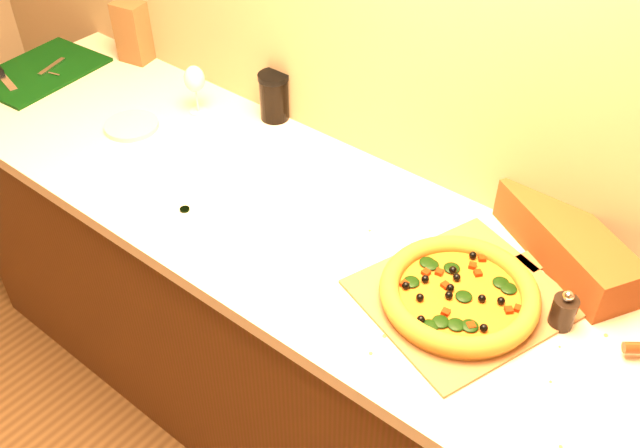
{
  "coord_description": "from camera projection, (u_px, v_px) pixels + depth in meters",
  "views": [
    {
      "loc": [
        0.71,
        0.39,
        2.06
      ],
      "look_at": [
        -0.08,
        1.38,
        0.96
      ],
      "focal_mm": 40.0,
      "sensor_mm": 36.0,
      "label": 1
    }
  ],
  "objects": [
    {
      "name": "pepper_grinder",
      "position": [
        563.0,
        311.0,
        1.5
      ],
      "size": [
        0.05,
        0.05,
        0.1
      ],
      "color": "black",
      "rests_on": "countertop"
    },
    {
      "name": "countertop",
      "position": [
        360.0,
        253.0,
        1.72
      ],
      "size": [
        2.84,
        0.68,
        0.04
      ],
      "primitive_type": "cube",
      "color": "beige",
      "rests_on": "cabinet"
    },
    {
      "name": "pizza",
      "position": [
        459.0,
        294.0,
        1.55
      ],
      "size": [
        0.35,
        0.35,
        0.05
      ],
      "color": "gold",
      "rests_on": "pizza_peel"
    },
    {
      "name": "cutting_board",
      "position": [
        38.0,
        71.0,
        2.34
      ],
      "size": [
        0.31,
        0.41,
        0.03
      ],
      "rotation": [
        0.0,
        0.0,
        0.08
      ],
      "color": "black",
      "rests_on": "countertop"
    },
    {
      "name": "pizza_peel",
      "position": [
        468.0,
        294.0,
        1.59
      ],
      "size": [
        0.49,
        0.6,
        0.01
      ],
      "rotation": [
        0.0,
        0.0,
        -0.33
      ],
      "color": "brown",
      "rests_on": "countertop"
    },
    {
      "name": "bottle_cap",
      "position": [
        185.0,
        209.0,
        1.81
      ],
      "size": [
        0.03,
        0.03,
        0.01
      ],
      "primitive_type": "cylinder",
      "rotation": [
        0.0,
        0.0,
        0.39
      ],
      "color": "black",
      "rests_on": "countertop"
    },
    {
      "name": "bread_bag",
      "position": [
        566.0,
        241.0,
        1.64
      ],
      "size": [
        0.41,
        0.31,
        0.11
      ],
      "primitive_type": "cube",
      "rotation": [
        0.0,
        0.0,
        -0.52
      ],
      "color": "#632F12",
      "rests_on": "countertop"
    },
    {
      "name": "wine_glass",
      "position": [
        195.0,
        80.0,
        2.1
      ],
      "size": [
        0.06,
        0.06,
        0.15
      ],
      "color": "silver",
      "rests_on": "countertop"
    },
    {
      "name": "side_plate",
      "position": [
        132.0,
        126.0,
        2.1
      ],
      "size": [
        0.19,
        0.19,
        0.01
      ],
      "primitive_type": "cylinder",
      "rotation": [
        0.0,
        0.0,
        -0.21
      ],
      "color": "beige",
      "rests_on": "countertop"
    },
    {
      "name": "dark_jar",
      "position": [
        274.0,
        96.0,
        2.09
      ],
      "size": [
        0.09,
        0.09,
        0.15
      ],
      "color": "black",
      "rests_on": "countertop"
    },
    {
      "name": "paper_bag",
      "position": [
        133.0,
        32.0,
        2.35
      ],
      "size": [
        0.11,
        0.1,
        0.2
      ],
      "primitive_type": "cube",
      "rotation": [
        0.0,
        0.0,
        0.2
      ],
      "color": "brown",
      "rests_on": "countertop"
    },
    {
      "name": "cabinet",
      "position": [
        354.0,
        368.0,
        2.02
      ],
      "size": [
        2.8,
        0.65,
        0.86
      ],
      "primitive_type": "cube",
      "color": "#4D2E10",
      "rests_on": "ground"
    }
  ]
}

